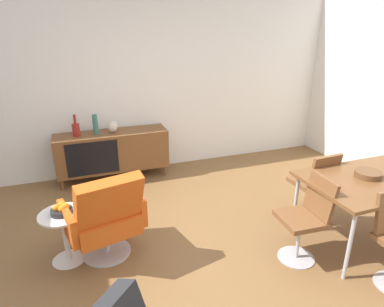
{
  "coord_description": "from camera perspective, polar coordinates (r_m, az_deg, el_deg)",
  "views": [
    {
      "loc": [
        -0.98,
        -2.45,
        2.17
      ],
      "look_at": [
        0.16,
        0.69,
        0.89
      ],
      "focal_mm": 31.43,
      "sensor_mm": 36.0,
      "label": 1
    }
  ],
  "objects": [
    {
      "name": "wooden_bowl_on_table",
      "position": [
        3.81,
        27.71,
        -3.11
      ],
      "size": [
        0.26,
        0.26,
        0.06
      ],
      "primitive_type": "cylinder",
      "color": "brown",
      "rests_on": "dining_table"
    },
    {
      "name": "lounge_chair_red",
      "position": [
        3.36,
        -14.53,
        -10.19
      ],
      "size": [
        0.81,
        0.77,
        0.95
      ],
      "color": "#D85919",
      "rests_on": "ground_plane"
    },
    {
      "name": "sideboard",
      "position": [
        5.08,
        -13.35,
        0.46
      ],
      "size": [
        1.6,
        0.45,
        0.72
      ],
      "color": "brown",
      "rests_on": "ground_plane"
    },
    {
      "name": "vase_ceramic_small",
      "position": [
        4.94,
        -16.07,
        4.77
      ],
      "size": [
        0.07,
        0.07,
        0.28
      ],
      "color": "#337266",
      "rests_on": "sideboard"
    },
    {
      "name": "fruit_bowl",
      "position": [
        3.39,
        -21.25,
        -8.85
      ],
      "size": [
        0.2,
        0.2,
        0.11
      ],
      "color": "#262628",
      "rests_on": "side_table_round"
    },
    {
      "name": "vase_cobalt",
      "position": [
        4.97,
        -13.36,
        4.45
      ],
      "size": [
        0.15,
        0.15,
        0.17
      ],
      "color": "beige",
      "rests_on": "sideboard"
    },
    {
      "name": "vase_sculptural_dark",
      "position": [
        4.94,
        -19.1,
        3.94
      ],
      "size": [
        0.1,
        0.1,
        0.3
      ],
      "color": "maroon",
      "rests_on": "sideboard"
    },
    {
      "name": "dining_table",
      "position": [
        3.92,
        29.59,
        -4.0
      ],
      "size": [
        1.6,
        0.9,
        0.74
      ],
      "color": "brown",
      "rests_on": "ground_plane"
    },
    {
      "name": "wall_back",
      "position": [
        5.2,
        -9.02,
        12.23
      ],
      "size": [
        6.8,
        0.12,
        2.8
      ],
      "primitive_type": "cube",
      "color": "white",
      "rests_on": "ground_plane"
    },
    {
      "name": "ground_plane",
      "position": [
        3.42,
        1.54,
        -18.46
      ],
      "size": [
        8.32,
        8.32,
        0.0
      ],
      "primitive_type": "plane",
      "color": "brown"
    },
    {
      "name": "side_table_round",
      "position": [
        3.52,
        -20.76,
        -12.29
      ],
      "size": [
        0.44,
        0.44,
        0.52
      ],
      "color": "white",
      "rests_on": "ground_plane"
    },
    {
      "name": "dining_chair_near_window",
      "position": [
        3.43,
        18.93,
        -10.01
      ],
      "size": [
        0.45,
        0.42,
        0.86
      ],
      "color": "brown",
      "rests_on": "ground_plane"
    },
    {
      "name": "dining_chair_back_left",
      "position": [
        4.13,
        20.11,
        -4.73
      ],
      "size": [
        0.42,
        0.45,
        0.86
      ],
      "color": "brown",
      "rests_on": "ground_plane"
    }
  ]
}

